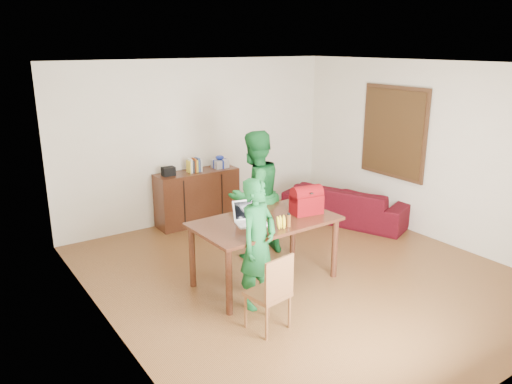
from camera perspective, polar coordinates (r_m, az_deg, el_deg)
room at (r=6.38m, az=4.72°, el=1.84°), size 5.20×5.70×2.90m
table at (r=6.22m, az=1.04°, el=-4.15°), size 1.81×1.05×0.83m
chair at (r=5.42m, az=1.44°, el=-13.00°), size 0.44×0.43×0.87m
person_near at (r=5.67m, az=0.20°, el=-5.91°), size 0.65×0.54×1.52m
person_far at (r=6.96m, az=-0.16°, el=-0.32°), size 0.98×0.82×1.80m
laptop at (r=6.02m, az=-0.49°, el=-3.28°), size 0.42×0.34×0.26m
bananas at (r=5.89m, az=2.89°, el=-3.93°), size 0.18×0.13×0.06m
bottle at (r=5.95m, az=3.73°, el=-3.19°), size 0.06×0.06×0.17m
red_bag at (r=6.40m, az=5.79°, el=-1.23°), size 0.42×0.28×0.29m
sofa at (r=8.66m, az=10.26°, el=-1.28°), size 1.56×2.26×0.61m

